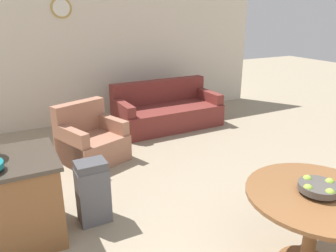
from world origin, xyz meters
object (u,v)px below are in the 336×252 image
object	(u,v)px
fruit_bowl	(319,187)
armchair	(91,142)
dining_table	(315,211)
trash_bin	(93,192)
couch	(166,111)

from	to	relation	value
fruit_bowl	armchair	xyz separation A→B (m)	(-1.08, 3.13, -0.52)
dining_table	trash_bin	bearing A→B (deg)	133.25
dining_table	trash_bin	world-z (taller)	dining_table
dining_table	armchair	size ratio (longest dim) A/B	1.09
fruit_bowl	couch	world-z (taller)	fruit_bowl
couch	armchair	distance (m)	1.97
armchair	couch	bearing A→B (deg)	7.00
couch	armchair	xyz separation A→B (m)	(-1.76, -0.90, -0.00)
dining_table	fruit_bowl	distance (m)	0.23
dining_table	fruit_bowl	size ratio (longest dim) A/B	3.57
couch	armchair	world-z (taller)	armchair
trash_bin	fruit_bowl	bearing A→B (deg)	-46.76
trash_bin	couch	distance (m)	3.27
fruit_bowl	couch	bearing A→B (deg)	80.50
fruit_bowl	trash_bin	bearing A→B (deg)	133.24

